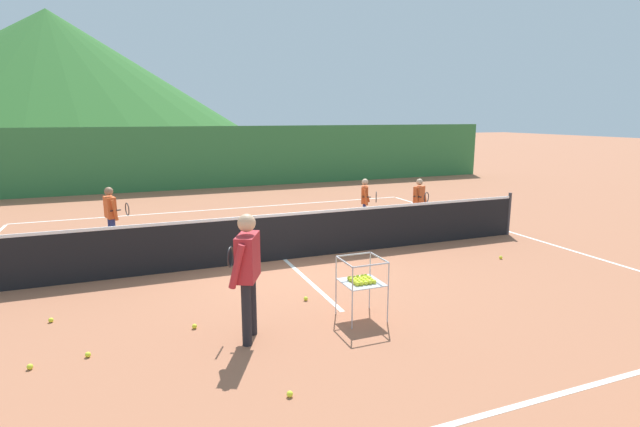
% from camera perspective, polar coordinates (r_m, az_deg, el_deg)
% --- Properties ---
extents(ground_plane, '(120.00, 120.00, 0.00)m').
position_cam_1_polar(ground_plane, '(9.99, -4.19, -5.45)').
color(ground_plane, '#A86647').
extents(line_baseline_near, '(12.12, 0.08, 0.01)m').
position_cam_1_polar(line_baseline_near, '(5.27, 16.64, -22.42)').
color(line_baseline_near, white).
rests_on(line_baseline_near, ground).
extents(line_baseline_far, '(12.12, 0.08, 0.01)m').
position_cam_1_polar(line_baseline_far, '(15.61, -10.78, 0.57)').
color(line_baseline_far, white).
rests_on(line_baseline_far, ground).
extents(line_sideline_east, '(0.08, 11.71, 0.01)m').
position_cam_1_polar(line_sideline_east, '(13.07, 22.07, -2.19)').
color(line_sideline_east, white).
rests_on(line_sideline_east, ground).
extents(line_service_center, '(0.08, 5.80, 0.01)m').
position_cam_1_polar(line_service_center, '(9.99, -4.19, -5.43)').
color(line_service_center, white).
rests_on(line_service_center, ground).
extents(tennis_net, '(11.69, 0.08, 1.05)m').
position_cam_1_polar(tennis_net, '(9.85, -4.24, -2.67)').
color(tennis_net, '#333338').
rests_on(tennis_net, ground).
extents(instructor, '(0.52, 0.84, 1.69)m').
position_cam_1_polar(instructor, '(6.29, -8.59, -6.10)').
color(instructor, black).
rests_on(instructor, ground).
extents(student_0, '(0.54, 0.59, 1.37)m').
position_cam_1_polar(student_0, '(11.66, -23.46, 0.23)').
color(student_0, navy).
rests_on(student_0, ground).
extents(student_1, '(0.41, 0.70, 1.28)m').
position_cam_1_polar(student_1, '(12.83, 5.37, 1.85)').
color(student_1, navy).
rests_on(student_1, ground).
extents(student_2, '(0.51, 0.63, 1.27)m').
position_cam_1_polar(student_2, '(13.06, 11.66, 1.84)').
color(student_2, navy).
rests_on(student_2, ground).
extents(ball_cart, '(0.58, 0.58, 0.90)m').
position_cam_1_polar(ball_cart, '(7.03, 4.95, -7.88)').
color(ball_cart, '#B7B7BC').
rests_on(ball_cart, ground).
extents(tennis_ball_3, '(0.07, 0.07, 0.07)m').
position_cam_1_polar(tennis_ball_3, '(6.78, -25.74, -14.79)').
color(tennis_ball_3, yellow).
rests_on(tennis_ball_3, ground).
extents(tennis_ball_6, '(0.07, 0.07, 0.07)m').
position_cam_1_polar(tennis_ball_6, '(6.80, -31.08, -15.25)').
color(tennis_ball_6, yellow).
rests_on(tennis_ball_6, ground).
extents(tennis_ball_7, '(0.07, 0.07, 0.07)m').
position_cam_1_polar(tennis_ball_7, '(10.66, 20.59, -4.88)').
color(tennis_ball_7, yellow).
rests_on(tennis_ball_7, ground).
extents(tennis_ball_8, '(0.07, 0.07, 0.07)m').
position_cam_1_polar(tennis_ball_8, '(7.83, -1.69, -10.02)').
color(tennis_ball_8, yellow).
rests_on(tennis_ball_8, ground).
extents(tennis_ball_9, '(0.07, 0.07, 0.07)m').
position_cam_1_polar(tennis_ball_9, '(5.42, -3.59, -20.52)').
color(tennis_ball_9, yellow).
rests_on(tennis_ball_9, ground).
extents(tennis_ball_10, '(0.07, 0.07, 0.07)m').
position_cam_1_polar(tennis_ball_10, '(7.09, -14.62, -12.77)').
color(tennis_ball_10, yellow).
rests_on(tennis_ball_10, ground).
extents(tennis_ball_11, '(0.07, 0.07, 0.07)m').
position_cam_1_polar(tennis_ball_11, '(8.05, -29.21, -10.94)').
color(tennis_ball_11, yellow).
rests_on(tennis_ball_11, ground).
extents(windscreen_fence, '(26.67, 0.08, 2.50)m').
position_cam_1_polar(windscreen_fence, '(20.03, -13.51, 6.43)').
color(windscreen_fence, '#33753D').
rests_on(windscreen_fence, ground).
extents(hill_0, '(58.60, 58.60, 18.28)m').
position_cam_1_polar(hill_0, '(85.08, -29.12, 14.29)').
color(hill_0, '#2D6628').
rests_on(hill_0, ground).
extents(hill_1, '(54.37, 54.37, 16.20)m').
position_cam_1_polar(hill_1, '(86.75, -30.93, 13.34)').
color(hill_1, '#2D6628').
rests_on(hill_1, ground).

